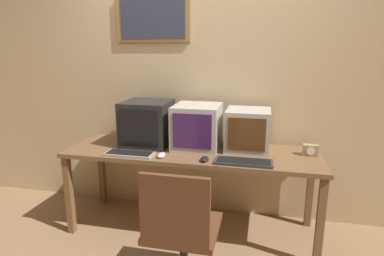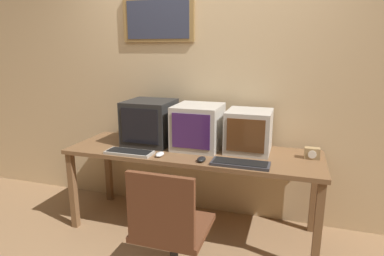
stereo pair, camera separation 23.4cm
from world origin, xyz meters
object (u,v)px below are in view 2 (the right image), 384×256
object	(u,v)px
monitor_left	(150,122)
monitor_center	(198,127)
keyboard_side	(240,163)
desk_clock	(312,153)
keyboard_main	(129,152)
monitor_right	(249,131)
mouse_near_keyboard	(160,154)
mouse_far_corner	(201,159)
office_chair	(170,240)

from	to	relation	value
monitor_left	monitor_center	world-z (taller)	monitor_left
keyboard_side	desk_clock	size ratio (longest dim) A/B	3.69
monitor_left	keyboard_main	size ratio (longest dim) A/B	1.06
desk_clock	monitor_left	bearing A→B (deg)	179.38
keyboard_main	keyboard_side	bearing A→B (deg)	0.72
monitor_right	mouse_near_keyboard	world-z (taller)	monitor_right
monitor_right	keyboard_main	size ratio (longest dim) A/B	0.96
keyboard_main	mouse_far_corner	world-z (taller)	mouse_far_corner
keyboard_side	mouse_far_corner	size ratio (longest dim) A/B	4.06
keyboard_main	keyboard_side	size ratio (longest dim) A/B	0.92
office_chair	monitor_right	bearing A→B (deg)	69.33
monitor_center	desk_clock	distance (m)	0.97
monitor_left	monitor_center	xyz separation A→B (m)	(0.47, -0.00, -0.01)
keyboard_side	office_chair	world-z (taller)	office_chair
keyboard_main	mouse_near_keyboard	world-z (taller)	mouse_near_keyboard
monitor_left	mouse_far_corner	xyz separation A→B (m)	(0.60, -0.35, -0.18)
keyboard_main	office_chair	xyz separation A→B (m)	(0.58, -0.56, -0.37)
monitor_right	mouse_near_keyboard	distance (m)	0.78
keyboard_side	desk_clock	xyz separation A→B (m)	(0.52, 0.32, 0.03)
monitor_center	monitor_right	distance (m)	0.44
keyboard_side	monitor_left	bearing A→B (deg)	159.54
monitor_left	keyboard_side	size ratio (longest dim) A/B	0.98
monitor_left	mouse_near_keyboard	xyz separation A→B (m)	(0.24, -0.33, -0.18)
monitor_center	desk_clock	world-z (taller)	monitor_center
keyboard_side	mouse_far_corner	xyz separation A→B (m)	(-0.30, -0.01, 0.00)
monitor_center	mouse_near_keyboard	size ratio (longest dim) A/B	3.89
monitor_left	keyboard_main	world-z (taller)	monitor_left
monitor_right	mouse_near_keyboard	xyz separation A→B (m)	(-0.67, -0.37, -0.16)
desk_clock	office_chair	bearing A→B (deg)	-134.32
keyboard_side	monitor_center	bearing A→B (deg)	142.39
keyboard_main	desk_clock	bearing A→B (deg)	12.86
monitor_right	office_chair	size ratio (longest dim) A/B	0.43
keyboard_main	monitor_center	bearing A→B (deg)	34.87
mouse_far_corner	keyboard_main	bearing A→B (deg)	-179.93
mouse_far_corner	desk_clock	xyz separation A→B (m)	(0.83, 0.33, 0.03)
mouse_far_corner	office_chair	bearing A→B (deg)	-94.74
desk_clock	mouse_far_corner	bearing A→B (deg)	-158.10
monitor_left	mouse_far_corner	size ratio (longest dim) A/B	3.97
keyboard_side	mouse_near_keyboard	distance (m)	0.66
monitor_left	monitor_center	distance (m)	0.47
desk_clock	keyboard_side	bearing A→B (deg)	-148.42
office_chair	monitor_left	bearing A→B (deg)	121.25
keyboard_main	mouse_far_corner	size ratio (longest dim) A/B	3.72
keyboard_side	mouse_near_keyboard	bearing A→B (deg)	179.65
mouse_near_keyboard	office_chair	size ratio (longest dim) A/B	0.12
monitor_left	mouse_near_keyboard	size ratio (longest dim) A/B	3.87
monitor_center	mouse_far_corner	size ratio (longest dim) A/B	3.99
monitor_center	mouse_far_corner	xyz separation A→B (m)	(0.13, -0.35, -0.17)
mouse_near_keyboard	mouse_far_corner	bearing A→B (deg)	-2.39
keyboard_main	keyboard_side	xyz separation A→B (m)	(0.93, 0.01, 0.00)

